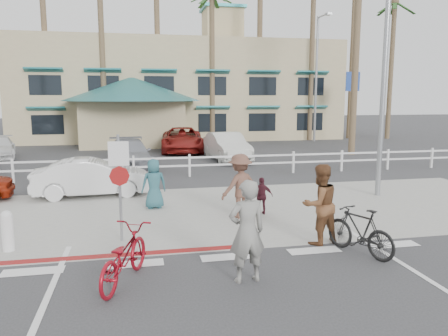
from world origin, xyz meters
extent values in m
plane|color=#333335|center=(0.00, 0.00, 0.00)|extent=(140.00, 140.00, 0.00)
cube|color=#333335|center=(0.00, -2.00, 0.00)|extent=(12.00, 16.00, 0.01)
cube|color=gray|center=(0.00, 4.50, 0.01)|extent=(22.00, 7.00, 0.01)
cube|color=#333335|center=(0.00, 8.50, 0.00)|extent=(40.00, 5.00, 0.01)
cube|color=#333335|center=(0.00, 18.00, 0.00)|extent=(50.00, 16.00, 0.01)
cube|color=maroon|center=(-3.00, 1.20, 0.01)|extent=(7.00, 0.25, 0.02)
imported|color=maroon|center=(-2.19, -0.30, 0.53)|extent=(1.41, 2.13, 1.06)
imported|color=gray|center=(0.08, -0.69, 0.99)|extent=(0.78, 0.57, 1.97)
imported|color=black|center=(2.90, 0.22, 0.54)|extent=(1.18, 1.84, 1.08)
imported|color=brown|center=(2.32, 1.08, 0.96)|extent=(1.08, 0.93, 1.92)
imported|color=brown|center=(1.01, 3.68, 0.93)|extent=(1.38, 1.10, 1.87)
imported|color=#431620|center=(1.73, 3.88, 0.56)|extent=(0.68, 0.35, 1.12)
imported|color=#285761|center=(-1.37, 5.25, 0.79)|extent=(0.84, 0.62, 1.58)
imported|color=silver|center=(-3.42, 7.45, 0.67)|extent=(4.12, 1.62, 1.33)
imported|color=gray|center=(-2.20, 13.22, 0.71)|extent=(2.38, 5.04, 1.42)
imported|color=silver|center=(3.05, 15.09, 0.77)|extent=(1.99, 4.77, 1.53)
imported|color=maroon|center=(1.06, 19.43, 0.77)|extent=(3.05, 5.77, 1.55)
camera|label=1|loc=(-1.92, -8.28, 3.46)|focal=35.00mm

